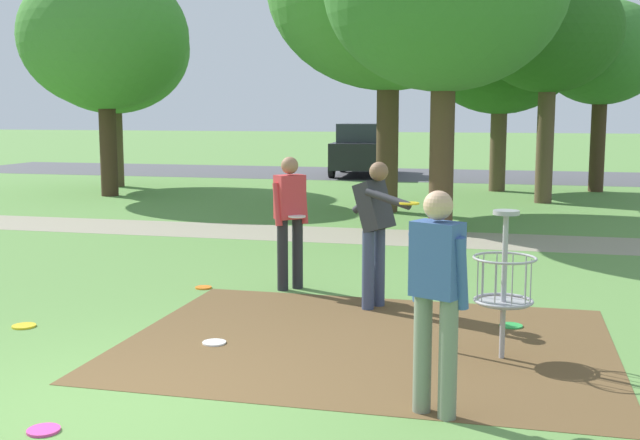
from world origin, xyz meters
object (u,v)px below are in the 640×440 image
(frisbee_near_basket, at_px, (203,287))
(parked_car_leftmost, at_px, (363,149))
(frisbee_scattered_a, at_px, (44,430))
(disc_golf_basket, at_px, (497,278))
(frisbee_far_right, at_px, (24,326))
(tree_far_center, at_px, (112,48))
(player_waiting_left, at_px, (437,290))
(tree_mid_right, at_px, (501,48))
(tree_near_left, at_px, (602,54))
(tree_mid_center, at_px, (104,38))
(frisbee_by_tee, at_px, (214,343))
(player_foreground_watching, at_px, (375,224))
(tree_far_left, at_px, (549,32))
(frisbee_mid_grass, at_px, (511,326))
(player_throwing, at_px, (290,215))

(frisbee_near_basket, xyz_separation_m, parked_car_leftmost, (-1.40, 18.30, 0.91))
(frisbee_scattered_a, bearing_deg, disc_golf_basket, 39.22)
(disc_golf_basket, height_order, frisbee_far_right, disc_golf_basket)
(tree_far_center, bearing_deg, player_waiting_left, -54.91)
(tree_mid_right, bearing_deg, tree_near_left, 10.67)
(frisbee_near_basket, height_order, tree_mid_center, tree_mid_center)
(frisbee_near_basket, xyz_separation_m, frisbee_scattered_a, (0.65, -4.59, 0.00))
(frisbee_by_tee, bearing_deg, player_foreground_watching, 54.34)
(frisbee_far_right, height_order, tree_near_left, tree_near_left)
(tree_far_left, xyz_separation_m, parked_car_leftmost, (-5.99, 7.27, -3.26))
(player_foreground_watching, xyz_separation_m, frisbee_mid_grass, (1.56, -0.46, -0.98))
(frisbee_mid_grass, bearing_deg, frisbee_near_basket, 166.54)
(player_waiting_left, xyz_separation_m, frisbee_far_right, (-4.50, 1.41, -0.96))
(disc_golf_basket, xyz_separation_m, tree_mid_center, (-10.51, 11.96, 3.43))
(frisbee_by_tee, bearing_deg, parked_car_leftmost, 96.76)
(frisbee_by_tee, height_order, tree_mid_center, tree_mid_center)
(frisbee_far_right, distance_m, tree_near_left, 18.41)
(player_throwing, xyz_separation_m, tree_far_left, (3.48, 10.81, 3.21))
(frisbee_far_right, xyz_separation_m, frisbee_scattered_a, (1.80, -2.40, 0.00))
(player_waiting_left, height_order, tree_far_left, tree_far_left)
(frisbee_mid_grass, height_order, frisbee_far_right, same)
(frisbee_near_basket, xyz_separation_m, tree_far_left, (4.60, 11.03, 4.17))
(disc_golf_basket, xyz_separation_m, tree_near_left, (2.39, 16.32, 3.11))
(tree_mid_right, bearing_deg, parked_car_leftmost, 136.55)
(player_throwing, relative_size, parked_car_leftmost, 0.40)
(tree_mid_center, height_order, tree_far_left, tree_mid_center)
(player_throwing, height_order, frisbee_far_right, player_throwing)
(tree_far_center, bearing_deg, disc_golf_basket, -51.12)
(disc_golf_basket, bearing_deg, player_waiting_left, -104.92)
(disc_golf_basket, distance_m, player_throwing, 3.49)
(frisbee_far_right, bearing_deg, parked_car_leftmost, 90.68)
(frisbee_near_basket, xyz_separation_m, frisbee_mid_grass, (3.89, -0.93, 0.00))
(frisbee_by_tee, relative_size, tree_far_center, 0.04)
(player_throwing, height_order, frisbee_by_tee, player_throwing)
(player_waiting_left, relative_size, frisbee_by_tee, 7.31)
(frisbee_mid_grass, bearing_deg, tree_mid_right, 91.90)
(disc_golf_basket, xyz_separation_m, tree_far_left, (0.84, 13.08, 3.42))
(frisbee_by_tee, xyz_separation_m, frisbee_scattered_a, (-0.40, -2.32, 0.00))
(player_waiting_left, height_order, frisbee_scattered_a, player_waiting_left)
(tree_near_left, bearing_deg, frisbee_far_right, -113.93)
(tree_mid_center, bearing_deg, frisbee_scattered_a, -62.95)
(frisbee_far_right, relative_size, tree_far_left, 0.04)
(tree_mid_center, xyz_separation_m, tree_far_center, (-1.12, 2.46, -0.06))
(player_waiting_left, distance_m, frisbee_by_tee, 2.82)
(parked_car_leftmost, bearing_deg, tree_far_left, -50.52)
(player_waiting_left, bearing_deg, tree_far_left, 85.10)
(frisbee_far_right, bearing_deg, player_throwing, 46.74)
(frisbee_near_basket, xyz_separation_m, tree_mid_right, (3.40, 13.75, 4.02))
(frisbee_near_basket, distance_m, frisbee_far_right, 2.47)
(frisbee_scattered_a, xyz_separation_m, parked_car_leftmost, (-2.04, 22.89, 0.91))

